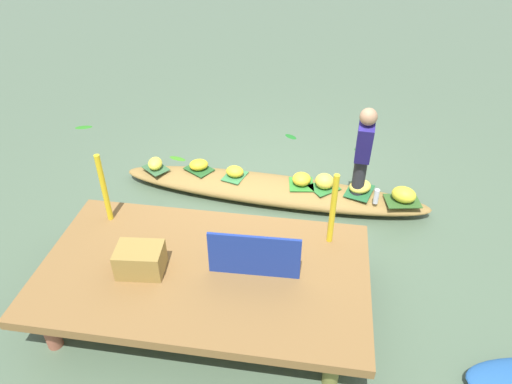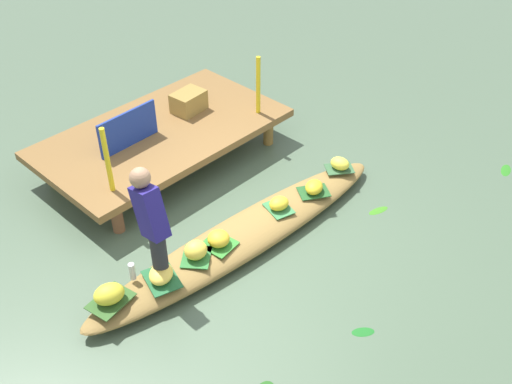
% 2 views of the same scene
% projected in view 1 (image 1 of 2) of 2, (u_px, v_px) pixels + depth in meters
% --- Properties ---
extents(canal_water, '(40.00, 40.00, 0.00)m').
position_uv_depth(canal_water, '(271.00, 197.00, 6.37)').
color(canal_water, '#4A5F48').
rests_on(canal_water, ground).
extents(dock_platform, '(3.20, 1.80, 0.49)m').
position_uv_depth(dock_platform, '(204.00, 273.00, 4.62)').
color(dock_platform, brown).
rests_on(dock_platform, ground).
extents(vendor_boat, '(4.16, 0.96, 0.24)m').
position_uv_depth(vendor_boat, '(272.00, 190.00, 6.30)').
color(vendor_boat, olive).
rests_on(vendor_boat, ground).
extents(leaf_mat_0, '(0.34, 0.39, 0.01)m').
position_uv_depth(leaf_mat_0, '(235.00, 176.00, 6.34)').
color(leaf_mat_0, '#377B44').
rests_on(leaf_mat_0, vendor_boat).
extents(banana_bunch_0, '(0.27, 0.23, 0.15)m').
position_uv_depth(banana_bunch_0, '(235.00, 171.00, 6.29)').
color(banana_bunch_0, yellow).
rests_on(banana_bunch_0, vendor_boat).
extents(leaf_mat_1, '(0.45, 0.42, 0.01)m').
position_uv_depth(leaf_mat_1, '(199.00, 169.00, 6.48)').
color(leaf_mat_1, '#225425').
rests_on(leaf_mat_1, vendor_boat).
extents(banana_bunch_1, '(0.32, 0.29, 0.14)m').
position_uv_depth(banana_bunch_1, '(199.00, 165.00, 6.44)').
color(banana_bunch_1, yellow).
rests_on(banana_bunch_1, vendor_boat).
extents(leaf_mat_2, '(0.42, 0.40, 0.01)m').
position_uv_depth(leaf_mat_2, '(156.00, 168.00, 6.49)').
color(leaf_mat_2, '#355E39').
rests_on(leaf_mat_2, vendor_boat).
extents(banana_bunch_2, '(0.23, 0.27, 0.16)m').
position_uv_depth(banana_bunch_2, '(155.00, 164.00, 6.45)').
color(banana_bunch_2, '#F9E444').
rests_on(banana_bunch_2, vendor_boat).
extents(leaf_mat_3, '(0.42, 0.48, 0.01)m').
position_uv_depth(leaf_mat_3, '(359.00, 191.00, 6.05)').
color(leaf_mat_3, '#215F32').
rests_on(leaf_mat_3, vendor_boat).
extents(banana_bunch_3, '(0.37, 0.36, 0.15)m').
position_uv_depth(banana_bunch_3, '(360.00, 186.00, 6.01)').
color(banana_bunch_3, '#F9D04E').
rests_on(banana_bunch_3, vendor_boat).
extents(leaf_mat_4, '(0.36, 0.37, 0.01)m').
position_uv_depth(leaf_mat_4, '(301.00, 184.00, 6.18)').
color(leaf_mat_4, '#31802C').
rests_on(leaf_mat_4, vendor_boat).
extents(banana_bunch_4, '(0.32, 0.32, 0.17)m').
position_uv_depth(banana_bunch_4, '(302.00, 179.00, 6.13)').
color(banana_bunch_4, gold).
rests_on(banana_bunch_4, vendor_boat).
extents(leaf_mat_5, '(0.47, 0.37, 0.01)m').
position_uv_depth(leaf_mat_5, '(402.00, 201.00, 5.88)').
color(leaf_mat_5, '#305823').
rests_on(leaf_mat_5, vendor_boat).
extents(banana_bunch_5, '(0.36, 0.32, 0.20)m').
position_uv_depth(banana_bunch_5, '(404.00, 195.00, 5.82)').
color(banana_bunch_5, yellow).
rests_on(banana_bunch_5, vendor_boat).
extents(leaf_mat_6, '(0.45, 0.44, 0.01)m').
position_uv_depth(leaf_mat_6, '(324.00, 187.00, 6.12)').
color(leaf_mat_6, '#2D7232').
rests_on(leaf_mat_6, vendor_boat).
extents(banana_bunch_6, '(0.28, 0.26, 0.20)m').
position_uv_depth(banana_bunch_6, '(325.00, 181.00, 6.06)').
color(banana_bunch_6, yellow).
rests_on(banana_bunch_6, vendor_boat).
extents(vendor_person, '(0.21, 0.41, 1.25)m').
position_uv_depth(vendor_person, '(364.00, 147.00, 5.57)').
color(vendor_person, '#28282D').
rests_on(vendor_person, vendor_boat).
extents(water_bottle, '(0.06, 0.06, 0.20)m').
position_uv_depth(water_bottle, '(376.00, 196.00, 5.80)').
color(water_bottle, silver).
rests_on(water_bottle, vendor_boat).
extents(market_banner, '(0.87, 0.06, 0.47)m').
position_uv_depth(market_banner, '(254.00, 256.00, 4.38)').
color(market_banner, navy).
rests_on(market_banner, dock_platform).
extents(railing_post_west, '(0.06, 0.06, 0.82)m').
position_uv_depth(railing_post_west, '(333.00, 209.00, 4.68)').
color(railing_post_west, gold).
rests_on(railing_post_west, dock_platform).
extents(railing_post_east, '(0.06, 0.06, 0.82)m').
position_uv_depth(railing_post_east, '(104.00, 188.00, 4.98)').
color(railing_post_east, gold).
rests_on(railing_post_east, dock_platform).
extents(produce_crate, '(0.47, 0.36, 0.28)m').
position_uv_depth(produce_crate, '(140.00, 260.00, 4.48)').
color(produce_crate, olive).
rests_on(produce_crate, dock_platform).
extents(drifting_plant_0, '(0.30, 0.18, 0.01)m').
position_uv_depth(drifting_plant_0, '(178.00, 158.00, 7.18)').
color(drifting_plant_0, '#397F1D').
rests_on(drifting_plant_0, ground).
extents(drifting_plant_1, '(0.31, 0.21, 0.01)m').
position_uv_depth(drifting_plant_1, '(84.00, 127.00, 8.01)').
color(drifting_plant_1, '#28761E').
rests_on(drifting_plant_1, ground).
extents(drifting_plant_2, '(0.25, 0.23, 0.01)m').
position_uv_depth(drifting_plant_2, '(291.00, 137.00, 7.74)').
color(drifting_plant_2, '#1A6520').
rests_on(drifting_plant_2, ground).
extents(drifting_plant_3, '(0.18, 0.15, 0.01)m').
position_uv_depth(drifting_plant_3, '(360.00, 149.00, 7.40)').
color(drifting_plant_3, '#205419').
rests_on(drifting_plant_3, ground).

